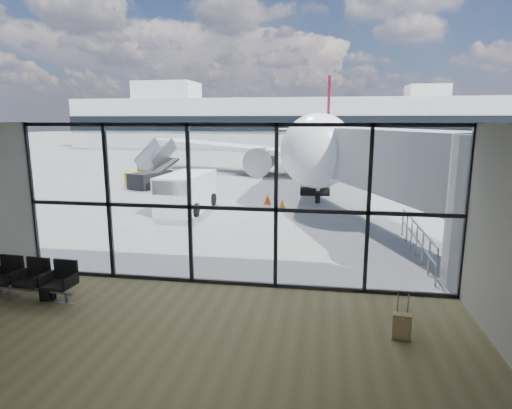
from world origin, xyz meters
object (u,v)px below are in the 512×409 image
(seating_row, at_px, (35,277))
(belt_loader, at_px, (152,178))
(suitcase, at_px, (402,326))
(airliner, at_px, (325,138))
(service_van, at_px, (186,192))
(mobile_stairs, at_px, (150,175))
(backpack, at_px, (47,291))

(seating_row, bearing_deg, belt_loader, 107.26)
(suitcase, distance_m, airliner, 29.76)
(seating_row, height_order, airliner, airliner)
(service_van, height_order, mobile_stairs, mobile_stairs)
(service_van, bearing_deg, seating_row, -89.73)
(mobile_stairs, bearing_deg, suitcase, -38.70)
(seating_row, distance_m, suitcase, 9.04)
(seating_row, relative_size, service_van, 0.54)
(suitcase, height_order, airliner, airliner)
(mobile_stairs, bearing_deg, backpack, -57.71)
(backpack, xyz_separation_m, suitcase, (8.63, -0.64, 0.06))
(backpack, xyz_separation_m, airliner, (6.85, 28.95, 2.73))
(seating_row, relative_size, belt_loader, 0.56)
(seating_row, xyz_separation_m, service_van, (0.35, 11.23, 0.39))
(airliner, bearing_deg, mobile_stairs, -142.90)
(suitcase, distance_m, service_van, 14.78)
(seating_row, height_order, mobile_stairs, mobile_stairs)
(seating_row, distance_m, service_van, 11.24)
(seating_row, height_order, suitcase, seating_row)
(airliner, height_order, mobile_stairs, airliner)
(airliner, bearing_deg, suitcase, -85.52)
(backpack, height_order, service_van, service_van)
(backpack, distance_m, airliner, 29.87)
(backpack, distance_m, service_van, 11.35)
(suitcase, distance_m, belt_loader, 23.24)
(seating_row, relative_size, backpack, 4.71)
(seating_row, bearing_deg, mobile_stairs, 108.42)
(mobile_stairs, bearing_deg, seating_row, -58.65)
(seating_row, distance_m, airliner, 29.84)
(backpack, relative_size, mobile_stairs, 0.13)
(backpack, xyz_separation_m, service_van, (-0.03, 11.32, 0.73))
(belt_loader, bearing_deg, service_van, -37.88)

